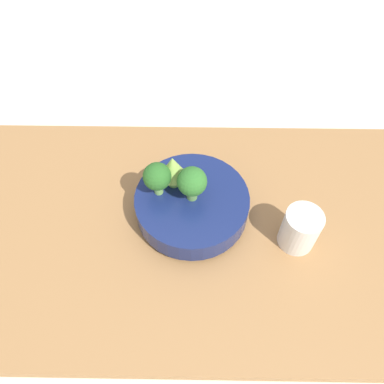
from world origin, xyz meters
TOP-DOWN VIEW (x-y plane):
  - ground_plane at (0.00, 0.00)m, footprint 6.00×6.00m
  - table at (0.00, 0.00)m, footprint 1.15×0.65m
  - bowl at (0.01, -0.03)m, footprint 0.26×0.26m
  - broccoli_floret_right at (0.08, -0.05)m, footprint 0.06×0.06m
  - broccoli_floret_center at (0.01, -0.03)m, footprint 0.07×0.07m
  - romanesco_piece_near at (0.05, -0.07)m, footprint 0.06×0.06m
  - cup at (-0.23, 0.04)m, footprint 0.08×0.08m

SIDE VIEW (x-z plane):
  - ground_plane at x=0.00m, z-range 0.00..0.00m
  - table at x=0.00m, z-range 0.00..0.03m
  - bowl at x=0.01m, z-range 0.04..0.11m
  - cup at x=-0.23m, z-range 0.03..0.14m
  - broccoli_floret_right at x=0.08m, z-range 0.12..0.20m
  - broccoli_floret_center at x=0.01m, z-range 0.11..0.21m
  - romanesco_piece_near at x=0.05m, z-range 0.12..0.21m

